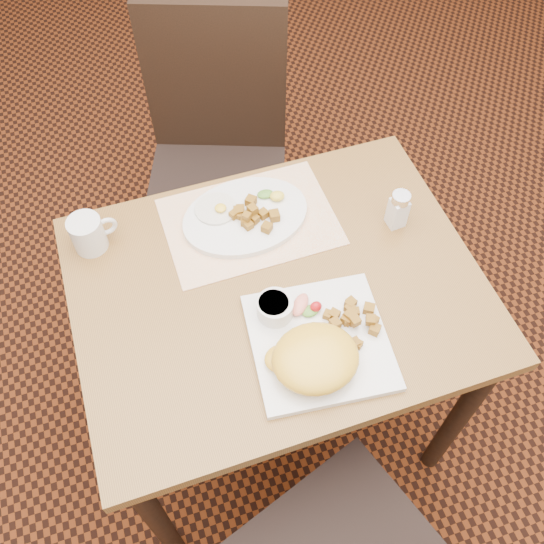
% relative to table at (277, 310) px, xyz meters
% --- Properties ---
extents(ground, '(8.00, 8.00, 0.00)m').
position_rel_table_xyz_m(ground, '(0.00, 0.00, -0.64)').
color(ground, black).
rests_on(ground, ground).
extents(table, '(0.90, 0.70, 0.75)m').
position_rel_table_xyz_m(table, '(0.00, 0.00, 0.00)').
color(table, brown).
rests_on(table, ground).
extents(chair_far, '(0.54, 0.55, 0.97)m').
position_rel_table_xyz_m(chair_far, '(0.03, 0.66, -0.10)').
color(chair_far, black).
rests_on(chair_far, ground).
extents(placemat, '(0.40, 0.28, 0.00)m').
position_rel_table_xyz_m(placemat, '(-0.00, 0.19, 0.11)').
color(placemat, white).
rests_on(placemat, table).
extents(plate_square, '(0.31, 0.31, 0.02)m').
position_rel_table_xyz_m(plate_square, '(0.03, -0.16, 0.12)').
color(plate_square, silver).
rests_on(plate_square, table).
extents(plate_oval, '(0.32, 0.25, 0.02)m').
position_rel_table_xyz_m(plate_oval, '(-0.01, 0.20, 0.12)').
color(plate_oval, silver).
rests_on(plate_oval, placemat).
extents(hollandaise_mound, '(0.18, 0.16, 0.06)m').
position_rel_table_xyz_m(hollandaise_mound, '(0.00, -0.21, 0.16)').
color(hollandaise_mound, yellow).
rests_on(hollandaise_mound, plate_square).
extents(ramekin, '(0.08, 0.08, 0.04)m').
position_rel_table_xyz_m(ramekin, '(-0.03, -0.07, 0.15)').
color(ramekin, silver).
rests_on(ramekin, plate_square).
extents(garnish_sq, '(0.07, 0.07, 0.03)m').
position_rel_table_xyz_m(garnish_sq, '(0.03, -0.09, 0.14)').
color(garnish_sq, '#387223').
rests_on(garnish_sq, plate_square).
extents(fried_egg, '(0.10, 0.10, 0.02)m').
position_rel_table_xyz_m(fried_egg, '(-0.07, 0.24, 0.13)').
color(fried_egg, white).
rests_on(fried_egg, plate_oval).
extents(garnish_ov, '(0.06, 0.05, 0.02)m').
position_rel_table_xyz_m(garnish_ov, '(0.07, 0.23, 0.14)').
color(garnish_ov, '#387223').
rests_on(garnish_ov, plate_oval).
extents(salt_shaker, '(0.05, 0.05, 0.10)m').
position_rel_table_xyz_m(salt_shaker, '(0.32, 0.08, 0.16)').
color(salt_shaker, white).
rests_on(salt_shaker, table).
extents(coffee_mug, '(0.11, 0.08, 0.09)m').
position_rel_table_xyz_m(coffee_mug, '(-0.37, 0.24, 0.15)').
color(coffee_mug, silver).
rests_on(coffee_mug, table).
extents(home_fries_sq, '(0.12, 0.12, 0.03)m').
position_rel_table_xyz_m(home_fries_sq, '(0.12, -0.15, 0.14)').
color(home_fries_sq, '#986718').
rests_on(home_fries_sq, plate_square).
extents(home_fries_ov, '(0.11, 0.12, 0.04)m').
position_rel_table_xyz_m(home_fries_ov, '(0.00, 0.19, 0.14)').
color(home_fries_ov, '#986718').
rests_on(home_fries_ov, plate_oval).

